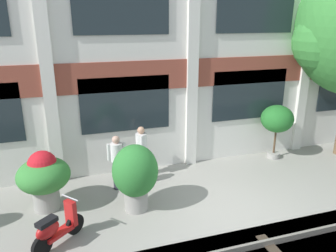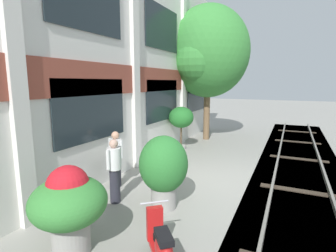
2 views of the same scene
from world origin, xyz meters
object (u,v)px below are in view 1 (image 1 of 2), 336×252
at_px(potted_plant_stone_basin, 135,173).
at_px(resident_watching_tracks, 117,161).
at_px(scooter_second_parked, 56,228).
at_px(potted_plant_terracotta_small, 277,120).
at_px(potted_plant_fluted_column, 44,176).
at_px(resident_by_doorway, 141,150).

bearing_deg(potted_plant_stone_basin, resident_watching_tracks, 102.62).
distance_m(scooter_second_parked, resident_watching_tracks, 2.77).
bearing_deg(potted_plant_terracotta_small, potted_plant_fluted_column, -172.16).
xyz_separation_m(potted_plant_fluted_column, resident_watching_tracks, (1.95, 0.49, -0.05)).
height_order(potted_plant_fluted_column, scooter_second_parked, potted_plant_fluted_column).
relative_size(potted_plant_fluted_column, potted_plant_stone_basin, 0.90).
relative_size(potted_plant_terracotta_small, scooter_second_parked, 1.74).
distance_m(resident_by_doorway, resident_watching_tracks, 1.04).
distance_m(scooter_second_parked, resident_by_doorway, 3.76).
bearing_deg(potted_plant_stone_basin, resident_by_doorway, 72.21).
distance_m(potted_plant_stone_basin, scooter_second_parked, 2.24).
xyz_separation_m(potted_plant_fluted_column, potted_plant_terracotta_small, (7.63, 1.05, 0.48)).
height_order(resident_by_doorway, resident_watching_tracks, same).
bearing_deg(potted_plant_terracotta_small, resident_watching_tracks, -174.34).
bearing_deg(resident_by_doorway, potted_plant_fluted_column, -150.56).
height_order(potted_plant_terracotta_small, resident_by_doorway, potted_plant_terracotta_small).
bearing_deg(potted_plant_fluted_column, potted_plant_terracotta_small, 7.84).
xyz_separation_m(potted_plant_fluted_column, resident_by_doorway, (2.80, 1.07, -0.05)).
relative_size(scooter_second_parked, resident_by_doorway, 0.68).
relative_size(potted_plant_fluted_column, resident_by_doorway, 0.98).
height_order(potted_plant_terracotta_small, potted_plant_stone_basin, potted_plant_terracotta_small).
height_order(potted_plant_fluted_column, resident_by_doorway, resident_by_doorway).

